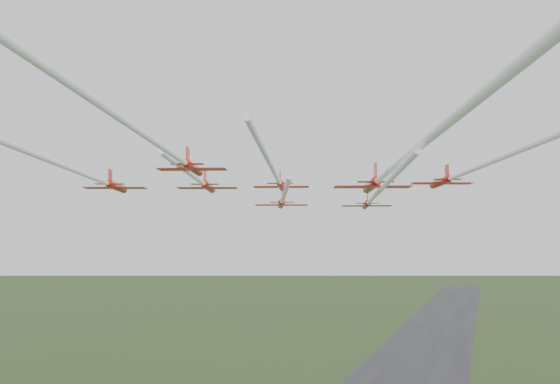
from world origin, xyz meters
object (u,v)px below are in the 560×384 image
(jet_row2_right, at_px, (374,196))
(jet_row4_right, at_px, (393,168))
(jet_row4_left, at_px, (163,148))
(jet_row2_left, at_px, (201,182))
(jet_row3_mid, at_px, (276,175))
(jet_lead, at_px, (283,200))
(jet_row3_left, at_px, (94,178))
(jet_row3_right, at_px, (459,175))

(jet_row2_right, xyz_separation_m, jet_row4_right, (5.82, -23.51, 0.81))
(jet_row2_right, distance_m, jet_row4_left, 35.04)
(jet_row2_left, xyz_separation_m, jet_row4_left, (10.64, -31.46, -0.22))
(jet_row3_mid, height_order, jet_row4_left, jet_row4_left)
(jet_row3_mid, bearing_deg, jet_row2_right, 37.60)
(jet_lead, bearing_deg, jet_row3_mid, -93.10)
(jet_row2_left, relative_size, jet_row2_right, 0.70)
(jet_lead, height_order, jet_row3_left, jet_row3_left)
(jet_row2_right, bearing_deg, jet_row2_left, 165.08)
(jet_lead, xyz_separation_m, jet_row4_left, (1.97, -45.24, 1.69))
(jet_row3_left, xyz_separation_m, jet_row4_left, (16.80, -12.66, 1.03))
(jet_row2_right, distance_m, jet_row3_left, 37.63)
(jet_row3_mid, bearing_deg, jet_row2_left, 125.82)
(jet_row2_left, height_order, jet_row4_right, jet_row2_left)
(jet_lead, distance_m, jet_row3_right, 32.88)
(jet_lead, height_order, jet_row2_left, jet_row2_left)
(jet_row3_left, height_order, jet_row3_mid, jet_row3_left)
(jet_row3_mid, xyz_separation_m, jet_row3_right, (21.45, 12.58, 0.73))
(jet_row3_right, bearing_deg, jet_row3_left, -176.53)
(jet_row3_right, bearing_deg, jet_row4_right, -122.22)
(jet_row2_left, bearing_deg, jet_row3_left, -125.01)
(jet_row3_right, height_order, jet_row4_left, jet_row4_left)
(jet_lead, relative_size, jet_row3_mid, 0.94)
(jet_row2_left, distance_m, jet_row4_right, 40.36)
(jet_row2_left, height_order, jet_row3_left, jet_row2_left)
(jet_row3_right, height_order, jet_row4_right, jet_row3_right)
(jet_row2_right, distance_m, jet_row4_right, 24.24)
(jet_row2_left, relative_size, jet_row4_left, 0.72)
(jet_row3_left, xyz_separation_m, jet_row3_mid, (22.74, 5.28, 0.06))
(jet_row3_left, bearing_deg, jet_row2_right, 10.71)
(jet_row3_left, bearing_deg, jet_row4_right, -26.14)
(jet_lead, bearing_deg, jet_row4_right, -77.02)
(jet_row2_right, xyz_separation_m, jet_row3_right, (11.41, -0.54, 2.52))
(jet_row4_left, xyz_separation_m, jet_row4_right, (21.80, 7.55, -1.96))
(jet_row3_mid, xyz_separation_m, jet_row4_left, (-5.94, -17.94, 0.97))
(jet_row3_left, bearing_deg, jet_row4_left, -55.59)
(jet_row2_right, height_order, jet_row3_left, jet_row3_left)
(jet_row3_mid, bearing_deg, jet_row4_left, -123.31)
(jet_lead, distance_m, jet_row2_left, 16.40)
(jet_row3_mid, bearing_deg, jet_lead, 91.18)
(jet_row2_left, height_order, jet_row3_right, jet_row2_left)
(jet_lead, height_order, jet_row4_left, jet_row4_left)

